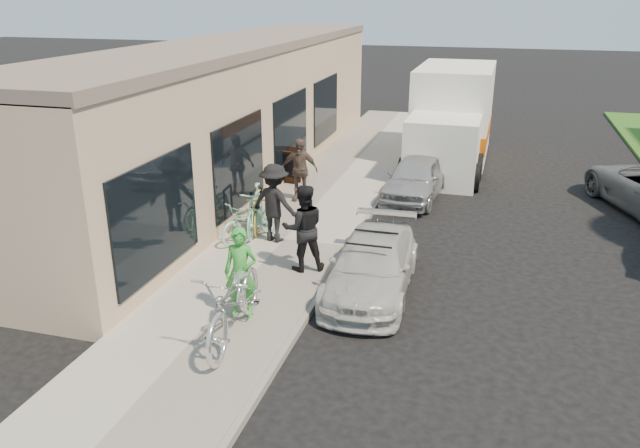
# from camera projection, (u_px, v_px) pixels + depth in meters

# --- Properties ---
(ground) EXTENTS (120.00, 120.00, 0.00)m
(ground) POSITION_uv_depth(u_px,v_px,m) (334.00, 316.00, 11.46)
(ground) COLOR black
(ground) RESTS_ON ground
(sidewalk) EXTENTS (3.00, 34.00, 0.15)m
(sidewalk) POSITION_uv_depth(u_px,v_px,m) (284.00, 242.00, 14.65)
(sidewalk) COLOR #A8A297
(sidewalk) RESTS_ON ground
(curb) EXTENTS (0.12, 34.00, 0.13)m
(curb) POSITION_uv_depth(u_px,v_px,m) (348.00, 249.00, 14.25)
(curb) COLOR gray
(curb) RESTS_ON ground
(storefront) EXTENTS (3.60, 20.00, 4.22)m
(storefront) POSITION_uv_depth(u_px,v_px,m) (236.00, 111.00, 19.25)
(storefront) COLOR #CCAC8E
(storefront) RESTS_ON ground
(bike_rack) EXTENTS (0.11, 0.59, 0.84)m
(bike_rack) POSITION_uv_depth(u_px,v_px,m) (257.00, 202.00, 15.60)
(bike_rack) COLOR black
(bike_rack) RESTS_ON sidewalk
(sandwich_board) EXTENTS (0.75, 0.76, 1.03)m
(sandwich_board) POSITION_uv_depth(u_px,v_px,m) (290.00, 166.00, 18.73)
(sandwich_board) COLOR black
(sandwich_board) RESTS_ON sidewalk
(sedan_white) EXTENTS (1.68, 3.89, 1.15)m
(sedan_white) POSITION_uv_depth(u_px,v_px,m) (372.00, 265.00, 12.23)
(sedan_white) COLOR beige
(sedan_white) RESTS_ON ground
(sedan_silver) EXTENTS (1.78, 3.69, 1.21)m
(sedan_silver) POSITION_uv_depth(u_px,v_px,m) (416.00, 178.00, 17.75)
(sedan_silver) COLOR #AAABB0
(sedan_silver) RESTS_ON ground
(moving_truck) EXTENTS (2.54, 6.58, 3.22)m
(moving_truck) POSITION_uv_depth(u_px,v_px,m) (451.00, 122.00, 21.22)
(moving_truck) COLOR white
(moving_truck) RESTS_ON ground
(tandem_bike) EXTENTS (1.13, 2.64, 1.35)m
(tandem_bike) POSITION_uv_depth(u_px,v_px,m) (235.00, 301.00, 10.26)
(tandem_bike) COLOR silver
(tandem_bike) RESTS_ON sidewalk
(woman_rider) EXTENTS (0.62, 0.43, 1.65)m
(woman_rider) POSITION_uv_depth(u_px,v_px,m) (241.00, 273.00, 10.93)
(woman_rider) COLOR green
(woman_rider) RESTS_ON sidewalk
(man_standing) EXTENTS (1.10, 1.01, 1.83)m
(man_standing) POSITION_uv_depth(u_px,v_px,m) (303.00, 228.00, 12.73)
(man_standing) COLOR black
(man_standing) RESTS_ON sidewalk
(cruiser_bike_a) EXTENTS (0.86, 1.94, 1.13)m
(cruiser_bike_a) POSITION_uv_depth(u_px,v_px,m) (255.00, 210.00, 14.86)
(cruiser_bike_a) COLOR #92DAC2
(cruiser_bike_a) RESTS_ON sidewalk
(cruiser_bike_b) EXTENTS (1.29, 1.90, 0.95)m
(cruiser_bike_b) POSITION_uv_depth(u_px,v_px,m) (251.00, 220.00, 14.44)
(cruiser_bike_b) COLOR #92DAC2
(cruiser_bike_b) RESTS_ON sidewalk
(cruiser_bike_c) EXTENTS (0.84, 1.61, 0.93)m
(cruiser_bike_c) POSITION_uv_depth(u_px,v_px,m) (258.00, 211.00, 15.03)
(cruiser_bike_c) COLOR gold
(cruiser_bike_c) RESTS_ON sidewalk
(bystander_a) EXTENTS (1.32, 0.96, 1.83)m
(bystander_a) POSITION_uv_depth(u_px,v_px,m) (275.00, 203.00, 14.23)
(bystander_a) COLOR black
(bystander_a) RESTS_ON sidewalk
(bystander_b) EXTENTS (1.06, 0.52, 1.74)m
(bystander_b) POSITION_uv_depth(u_px,v_px,m) (299.00, 170.00, 17.05)
(bystander_b) COLOR brown
(bystander_b) RESTS_ON sidewalk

